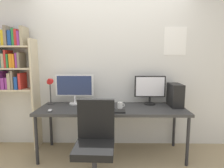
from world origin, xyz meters
TOP-DOWN VIEW (x-y plane):
  - wall_back at (0.00, 1.02)m, footprint 4.57×0.11m
  - desk at (0.00, 0.60)m, footprint 2.17×0.68m
  - bookshelf at (-1.67, 0.83)m, footprint 0.83×0.28m
  - office_chair at (-0.19, -0.08)m, footprint 0.52×0.52m
  - monitor_left at (-0.60, 0.81)m, footprint 0.60×0.18m
  - monitor_right at (0.60, 0.81)m, footprint 0.48×0.18m
  - pc_tower at (0.97, 0.70)m, footprint 0.17×0.34m
  - desk_lamp at (-0.99, 0.78)m, footprint 0.11×0.15m
  - keyboard_main at (0.00, 0.37)m, footprint 0.37×0.13m
  - computer_mouse at (-0.86, 0.39)m, footprint 0.06×0.10m
  - laptop_closed at (-0.13, 0.57)m, footprint 0.36×0.28m
  - coffee_mug at (0.12, 0.57)m, footprint 0.11×0.08m

SIDE VIEW (x-z plane):
  - office_chair at x=-0.19m, z-range -0.09..0.90m
  - desk at x=0.00m, z-range 0.32..1.06m
  - keyboard_main at x=0.00m, z-range 0.74..0.76m
  - laptop_closed at x=-0.13m, z-range 0.74..0.76m
  - computer_mouse at x=-0.86m, z-range 0.74..0.77m
  - coffee_mug at x=0.12m, z-range 0.74..0.83m
  - pc_tower at x=0.97m, z-range 0.74..1.09m
  - monitor_right at x=0.60m, z-range 0.77..1.23m
  - monitor_left at x=-0.60m, z-range 0.78..1.25m
  - desk_lamp at x=-0.99m, z-range 0.82..1.29m
  - wall_back at x=0.00m, z-range 0.00..2.60m
  - bookshelf at x=-1.67m, z-range 0.34..2.29m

